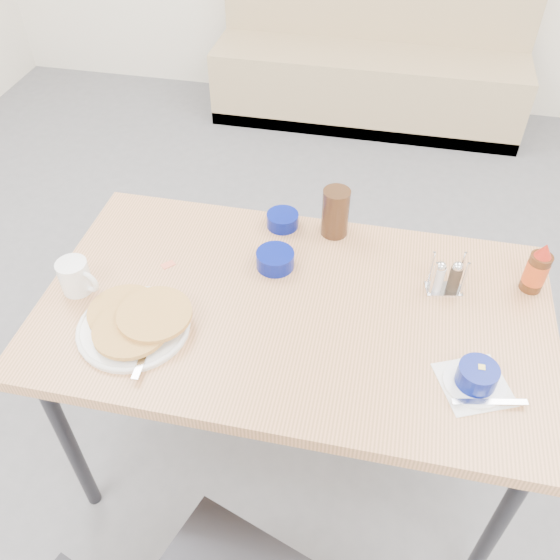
% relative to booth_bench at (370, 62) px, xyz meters
% --- Properties ---
extents(ground, '(6.00, 6.00, 0.00)m').
position_rel_booth_bench_xyz_m(ground, '(0.00, -2.78, -0.35)').
color(ground, slate).
rests_on(ground, ground).
extents(booth_bench, '(1.90, 0.56, 1.22)m').
position_rel_booth_bench_xyz_m(booth_bench, '(0.00, 0.00, 0.00)').
color(booth_bench, tan).
rests_on(booth_bench, ground).
extents(dining_table, '(1.40, 0.80, 0.76)m').
position_rel_booth_bench_xyz_m(dining_table, '(0.00, -2.53, 0.35)').
color(dining_table, tan).
rests_on(dining_table, ground).
extents(pancake_plate, '(0.30, 0.31, 0.05)m').
position_rel_booth_bench_xyz_m(pancake_plate, '(-0.40, -2.70, 0.43)').
color(pancake_plate, white).
rests_on(pancake_plate, dining_table).
extents(coffee_mug, '(0.13, 0.09, 0.10)m').
position_rel_booth_bench_xyz_m(coffee_mug, '(-0.61, -2.59, 0.46)').
color(coffee_mug, white).
rests_on(coffee_mug, dining_table).
extents(grits_setting, '(0.23, 0.21, 0.07)m').
position_rel_booth_bench_xyz_m(grits_setting, '(0.48, -2.70, 0.44)').
color(grits_setting, white).
rests_on(grits_setting, dining_table).
extents(creamer_bowl, '(0.10, 0.10, 0.05)m').
position_rel_booth_bench_xyz_m(creamer_bowl, '(-0.10, -2.19, 0.43)').
color(creamer_bowl, '#04106A').
rests_on(creamer_bowl, dining_table).
extents(butter_bowl, '(0.11, 0.11, 0.05)m').
position_rel_booth_bench_xyz_m(butter_bowl, '(-0.09, -2.38, 0.44)').
color(butter_bowl, '#04106A').
rests_on(butter_bowl, dining_table).
extents(amber_tumbler, '(0.10, 0.10, 0.16)m').
position_rel_booth_bench_xyz_m(amber_tumbler, '(0.06, -2.19, 0.49)').
color(amber_tumbler, '#382112').
rests_on(amber_tumbler, dining_table).
extents(condiment_caddy, '(0.11, 0.08, 0.12)m').
position_rel_booth_bench_xyz_m(condiment_caddy, '(0.40, -2.38, 0.45)').
color(condiment_caddy, silver).
rests_on(condiment_caddy, dining_table).
extents(syrup_bottle, '(0.06, 0.06, 0.16)m').
position_rel_booth_bench_xyz_m(syrup_bottle, '(0.64, -2.32, 0.48)').
color(syrup_bottle, '#47230F').
rests_on(syrup_bottle, dining_table).
extents(sugar_wrapper, '(0.04, 0.04, 0.00)m').
position_rel_booth_bench_xyz_m(sugar_wrapper, '(-0.40, -2.44, 0.41)').
color(sugar_wrapper, '#EF6E4F').
rests_on(sugar_wrapper, dining_table).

